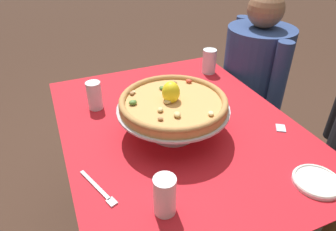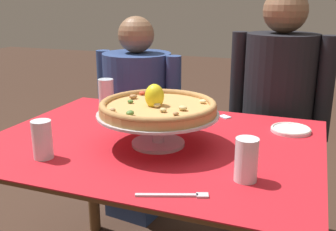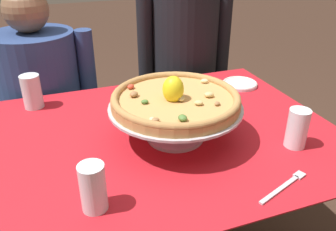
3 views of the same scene
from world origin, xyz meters
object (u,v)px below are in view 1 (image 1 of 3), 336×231
water_glass_front_right (165,197)px  sugar_packet (281,128)px  side_plate (317,181)px  diner_left (252,90)px  water_glass_front_left (95,97)px  pizza_stand (173,114)px  dinner_fork (99,189)px  pizza (173,102)px  water_glass_back_left (209,63)px

water_glass_front_right → sugar_packet: 0.62m
side_plate → diner_left: bearing=155.1°
water_glass_front_left → sugar_packet: bearing=55.5°
pizza_stand → dinner_fork: 0.40m
pizza_stand → water_glass_front_right: 0.39m
dinner_fork → diner_left: size_ratio=0.17×
pizza → side_plate: 0.55m
sugar_packet → pizza_stand: bearing=-109.5°
water_glass_back_left → water_glass_front_left: (0.13, -0.65, 0.00)m
dinner_fork → water_glass_front_left: bearing=169.3°
water_glass_back_left → water_glass_front_right: bearing=-36.8°
pizza_stand → water_glass_front_left: water_glass_front_left is taller
pizza_stand → water_glass_back_left: size_ratio=3.28×
pizza_stand → side_plate: 0.54m
pizza → side_plate: size_ratio=2.65×
pizza_stand → water_glass_front_left: (-0.31, -0.24, -0.03)m
water_glass_front_right → diner_left: 1.18m
pizza_stand → water_glass_back_left: water_glass_back_left is taller
pizza_stand → water_glass_front_left: 0.39m
water_glass_front_left → water_glass_front_right: same height
pizza → water_glass_front_right: (0.34, -0.18, -0.09)m
dinner_fork → sugar_packet: 0.75m
pizza_stand → dinner_fork: pizza_stand is taller
diner_left → pizza_stand: bearing=-59.9°
water_glass_front_left → sugar_packet: (0.45, 0.66, -0.05)m
water_glass_back_left → diner_left: diner_left is taller
water_glass_front_right → dinner_fork: (-0.15, -0.16, -0.05)m
pizza → dinner_fork: size_ratio=2.16×
pizza → water_glass_back_left: (-0.43, 0.41, -0.09)m
dinner_fork → water_glass_front_right: bearing=46.4°
pizza → dinner_fork: pizza is taller
water_glass_front_right → water_glass_back_left: bearing=143.2°
water_glass_front_right → dinner_fork: 0.23m
water_glass_front_left → diner_left: 0.98m
pizza → diner_left: (-0.41, 0.71, -0.31)m
side_plate → sugar_packet: bearing=161.3°
side_plate → water_glass_front_left: bearing=-142.8°
diner_left → sugar_packet: bearing=-27.9°
pizza → sugar_packet: size_ratio=8.15×
pizza_stand → water_glass_front_right: bearing=-27.3°
side_plate → diner_left: 0.95m
dinner_fork → diner_left: diner_left is taller
diner_left → pizza: bearing=-59.9°
dinner_fork → pizza: bearing=119.4°
side_plate → sugar_packet: side_plate is taller
water_glass_front_right → pizza: bearing=152.8°
water_glass_front_left → diner_left: bearing=96.4°
side_plate → dinner_fork: side_plate is taller
water_glass_back_left → water_glass_front_right: 0.97m
water_glass_back_left → pizza_stand: bearing=-42.9°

